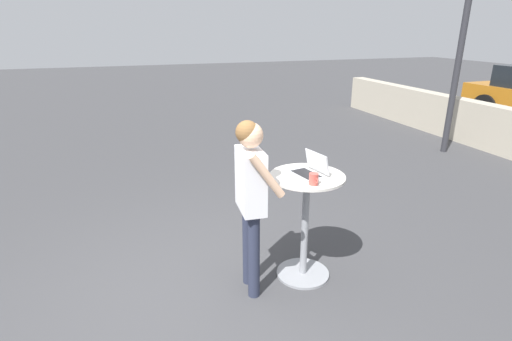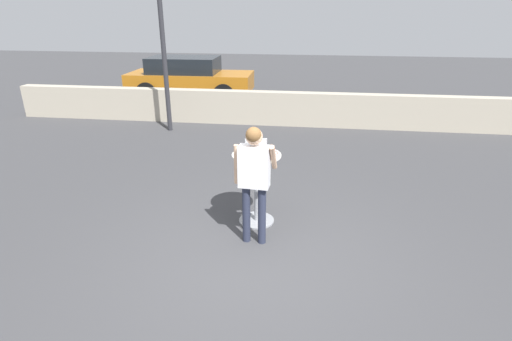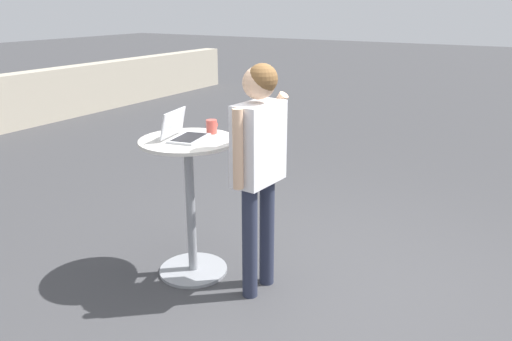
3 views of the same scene
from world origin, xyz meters
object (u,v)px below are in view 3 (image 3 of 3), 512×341
object	(u,v)px
cafe_table	(190,194)
standing_person	(259,153)
coffee_mug	(212,127)
laptop	(183,133)

from	to	relation	value
cafe_table	standing_person	xyz separation A→B (m)	(0.05, -0.58, 0.40)
coffee_mug	standing_person	bearing A→B (deg)	-109.61
cafe_table	laptop	xyz separation A→B (m)	(-0.01, 0.03, 0.48)
laptop	standing_person	bearing A→B (deg)	-84.87
cafe_table	standing_person	size ratio (longest dim) A/B	0.65
cafe_table	laptop	distance (m)	0.48
laptop	standing_person	distance (m)	0.62
cafe_table	standing_person	bearing A→B (deg)	-85.45
cafe_table	laptop	bearing A→B (deg)	106.03
cafe_table	standing_person	distance (m)	0.70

